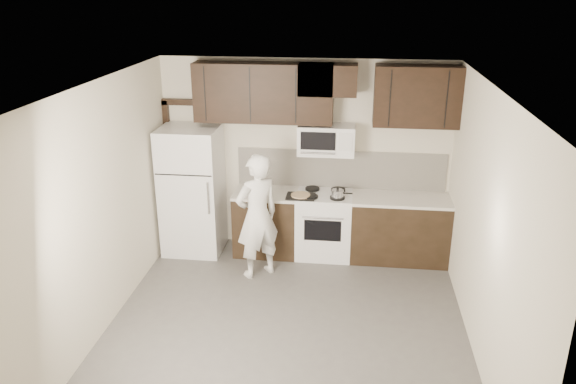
% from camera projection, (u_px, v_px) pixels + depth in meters
% --- Properties ---
extents(floor, '(4.50, 4.50, 0.00)m').
position_uv_depth(floor, '(286.00, 331.00, 6.24)').
color(floor, '#504D4B').
rests_on(floor, ground).
extents(back_wall, '(4.00, 0.00, 4.00)m').
position_uv_depth(back_wall, '(305.00, 156.00, 7.85)').
color(back_wall, beige).
rests_on(back_wall, ground).
extents(ceiling, '(4.50, 4.50, 0.00)m').
position_uv_depth(ceiling, '(285.00, 88.00, 5.28)').
color(ceiling, white).
rests_on(ceiling, back_wall).
extents(counter_run, '(2.95, 0.64, 0.91)m').
position_uv_depth(counter_run, '(346.00, 225.00, 7.81)').
color(counter_run, black).
rests_on(counter_run, floor).
extents(stove, '(0.76, 0.66, 0.94)m').
position_uv_depth(stove, '(324.00, 224.00, 7.84)').
color(stove, white).
rests_on(stove, floor).
extents(backsplash, '(2.90, 0.02, 0.54)m').
position_uv_depth(backsplash, '(341.00, 169.00, 7.84)').
color(backsplash, silver).
rests_on(backsplash, counter_run).
extents(upper_cabinets, '(3.48, 0.35, 0.78)m').
position_uv_depth(upper_cabinets, '(321.00, 92.00, 7.34)').
color(upper_cabinets, black).
rests_on(upper_cabinets, back_wall).
extents(microwave, '(0.76, 0.42, 0.40)m').
position_uv_depth(microwave, '(326.00, 140.00, 7.53)').
color(microwave, white).
rests_on(microwave, upper_cabinets).
extents(refrigerator, '(0.80, 0.76, 1.80)m').
position_uv_depth(refrigerator, '(192.00, 190.00, 7.85)').
color(refrigerator, white).
rests_on(refrigerator, floor).
extents(door_trim, '(0.50, 0.08, 2.12)m').
position_uv_depth(door_trim, '(172.00, 159.00, 8.06)').
color(door_trim, black).
rests_on(door_trim, floor).
extents(saucepan, '(0.28, 0.16, 0.16)m').
position_uv_depth(saucepan, '(338.00, 194.00, 7.50)').
color(saucepan, silver).
rests_on(saucepan, stove).
extents(baking_tray, '(0.39, 0.29, 0.02)m').
position_uv_depth(baking_tray, '(301.00, 196.00, 7.57)').
color(baking_tray, black).
rests_on(baking_tray, counter_run).
extents(pizza, '(0.26, 0.26, 0.02)m').
position_uv_depth(pizza, '(301.00, 195.00, 7.57)').
color(pizza, tan).
rests_on(pizza, baking_tray).
extents(person, '(0.72, 0.69, 1.66)m').
position_uv_depth(person, '(257.00, 216.00, 7.16)').
color(person, white).
rests_on(person, floor).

